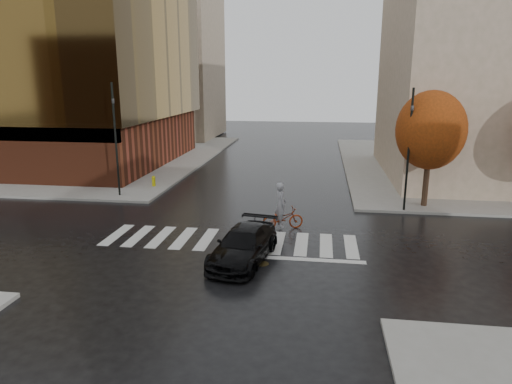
# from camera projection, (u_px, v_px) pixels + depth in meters

# --- Properties ---
(ground) EXTENTS (120.00, 120.00, 0.00)m
(ground) POSITION_uv_depth(u_px,v_px,m) (228.00, 244.00, 20.52)
(ground) COLOR black
(ground) RESTS_ON ground
(sidewalk_nw) EXTENTS (30.00, 30.00, 0.15)m
(sidewalk_nw) POSITION_uv_depth(u_px,v_px,m) (56.00, 155.00, 43.54)
(sidewalk_nw) COLOR gray
(sidewalk_nw) RESTS_ON ground
(crosswalk) EXTENTS (12.00, 3.00, 0.01)m
(crosswalk) POSITION_uv_depth(u_px,v_px,m) (230.00, 240.00, 21.00)
(crosswalk) COLOR silver
(crosswalk) RESTS_ON ground
(office_glass) EXTENTS (27.00, 19.00, 16.00)m
(office_glass) POSITION_uv_depth(u_px,v_px,m) (15.00, 66.00, 38.80)
(office_glass) COLOR #622A17
(office_glass) RESTS_ON sidewalk_nw
(building_ne_tan) EXTENTS (16.00, 16.00, 18.00)m
(building_ne_tan) POSITION_uv_depth(u_px,v_px,m) (509.00, 51.00, 32.29)
(building_ne_tan) COLOR gray
(building_ne_tan) RESTS_ON sidewalk_ne
(building_nw_far) EXTENTS (14.00, 12.00, 20.00)m
(building_nw_far) POSITION_uv_depth(u_px,v_px,m) (159.00, 54.00, 55.78)
(building_nw_far) COLOR gray
(building_nw_far) RESTS_ON sidewalk_nw
(tree_ne_a) EXTENTS (3.80, 3.80, 6.50)m
(tree_ne_a) POSITION_uv_depth(u_px,v_px,m) (431.00, 130.00, 25.17)
(tree_ne_a) COLOR black
(tree_ne_a) RESTS_ON sidewalk_ne
(sedan) EXTENTS (2.68, 4.97, 1.37)m
(sedan) POSITION_uv_depth(u_px,v_px,m) (244.00, 245.00, 18.48)
(sedan) COLOR black
(sedan) RESTS_ON ground
(cyclist) EXTENTS (2.19, 1.39, 2.35)m
(cyclist) POSITION_uv_depth(u_px,v_px,m) (282.00, 213.00, 22.42)
(cyclist) COLOR #942D0D
(cyclist) RESTS_ON ground
(traffic_light_nw) EXTENTS (0.21, 0.20, 6.88)m
(traffic_light_nw) POSITION_uv_depth(u_px,v_px,m) (115.00, 133.00, 27.63)
(traffic_light_nw) COLOR black
(traffic_light_nw) RESTS_ON sidewalk_nw
(traffic_light_ne) EXTENTS (0.17, 0.19, 6.64)m
(traffic_light_ne) POSITION_uv_depth(u_px,v_px,m) (409.00, 143.00, 24.44)
(traffic_light_ne) COLOR black
(traffic_light_ne) RESTS_ON sidewalk_ne
(fire_hydrant) EXTENTS (0.25, 0.25, 0.71)m
(fire_hydrant) POSITION_uv_depth(u_px,v_px,m) (154.00, 180.00, 30.80)
(fire_hydrant) COLOR #CEC60C
(fire_hydrant) RESTS_ON sidewalk_nw
(manhole) EXTENTS (0.68, 0.68, 0.01)m
(manhole) POSITION_uv_depth(u_px,v_px,m) (262.00, 264.00, 18.34)
(manhole) COLOR #3C3115
(manhole) RESTS_ON ground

